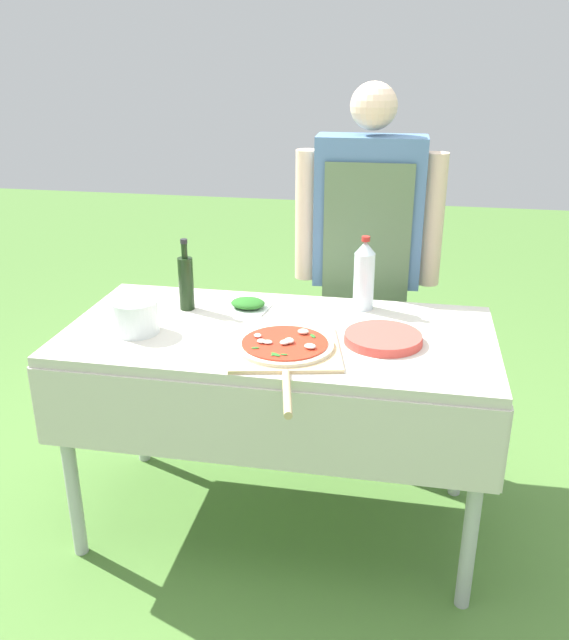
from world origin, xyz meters
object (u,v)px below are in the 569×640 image
at_px(pizza_on_peel, 285,348).
at_px(mixing_tub, 136,317).
at_px(prep_table, 279,356).
at_px(water_bottle, 364,275).
at_px(plate_stack, 383,338).
at_px(person_cook, 367,248).
at_px(herb_container, 248,304).
at_px(oil_bottle, 186,282).

bearing_deg(pizza_on_peel, mixing_tub, 161.09).
bearing_deg(prep_table, water_bottle, 45.01).
bearing_deg(water_bottle, pizza_on_peel, -115.83).
bearing_deg(pizza_on_peel, plate_stack, 12.09).
bearing_deg(plate_stack, prep_table, 174.18).
xyz_separation_m(person_cook, herb_container, (-0.41, -0.42, -0.12)).
bearing_deg(oil_bottle, person_cook, 36.21).
height_order(pizza_on_peel, herb_container, pizza_on_peel).
distance_m(person_cook, mixing_tub, 1.03).
distance_m(oil_bottle, mixing_tub, 0.28).
distance_m(prep_table, pizza_on_peel, 0.21).
bearing_deg(mixing_tub, prep_table, 12.76).
relative_size(prep_table, pizza_on_peel, 2.35).
relative_size(water_bottle, herb_container, 1.67).
height_order(prep_table, person_cook, person_cook).
relative_size(person_cook, oil_bottle, 5.95).
bearing_deg(prep_table, mixing_tub, -167.24).
height_order(pizza_on_peel, mixing_tub, mixing_tub).
bearing_deg(mixing_tub, oil_bottle, 68.14).
relative_size(herb_container, mixing_tub, 1.06).
xyz_separation_m(person_cook, plate_stack, (0.11, -0.65, -0.12)).
relative_size(pizza_on_peel, plate_stack, 2.42).
distance_m(prep_table, person_cook, 0.70).
relative_size(oil_bottle, mixing_tub, 1.71).
height_order(prep_table, oil_bottle, oil_bottle).
bearing_deg(pizza_on_peel, water_bottle, 52.24).
height_order(prep_table, mixing_tub, mixing_tub).
bearing_deg(herb_container, mixing_tub, -138.03).
relative_size(person_cook, water_bottle, 5.77).
xyz_separation_m(person_cook, water_bottle, (0.01, -0.34, -0.01)).
relative_size(person_cook, mixing_tub, 10.21).
xyz_separation_m(prep_table, herb_container, (-0.15, 0.18, 0.12)).
distance_m(water_bottle, herb_container, 0.45).
relative_size(pizza_on_peel, mixing_tub, 4.04).
distance_m(pizza_on_peel, herb_container, 0.42).
height_order(water_bottle, plate_stack, water_bottle).
height_order(person_cook, pizza_on_peel, person_cook).
distance_m(mixing_tub, plate_stack, 0.85).
bearing_deg(pizza_on_peel, oil_bottle, 132.00).
height_order(prep_table, pizza_on_peel, pizza_on_peel).
distance_m(prep_table, oil_bottle, 0.46).
xyz_separation_m(water_bottle, mixing_tub, (-0.75, -0.38, -0.07)).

